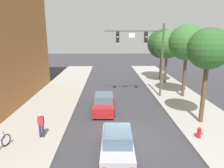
{
  "coord_description": "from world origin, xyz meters",
  "views": [
    {
      "loc": [
        -1.1,
        -11.83,
        6.61
      ],
      "look_at": [
        -0.62,
        6.87,
        2.0
      ],
      "focal_mm": 32.47,
      "sensor_mm": 36.0,
      "label": 1
    }
  ],
  "objects_px": {
    "car_following_silver": "(117,144)",
    "street_tree_third": "(167,45)",
    "car_lead_red": "(104,103)",
    "pedestrian_sidewalk_left_walker": "(41,124)",
    "fire_hydrant": "(199,133)",
    "street_tree_nearest": "(209,49)",
    "traffic_signal_mast": "(147,47)",
    "street_tree_farthest": "(162,44)",
    "street_tree_second": "(187,43)"
  },
  "relations": [
    {
      "from": "pedestrian_sidewalk_left_walker",
      "to": "fire_hydrant",
      "type": "height_order",
      "value": "pedestrian_sidewalk_left_walker"
    },
    {
      "from": "pedestrian_sidewalk_left_walker",
      "to": "car_following_silver",
      "type": "bearing_deg",
      "value": -22.41
    },
    {
      "from": "street_tree_third",
      "to": "car_lead_red",
      "type": "bearing_deg",
      "value": -129.21
    },
    {
      "from": "car_following_silver",
      "to": "street_tree_third",
      "type": "bearing_deg",
      "value": 66.25
    },
    {
      "from": "car_lead_red",
      "to": "street_tree_second",
      "type": "relative_size",
      "value": 0.57
    },
    {
      "from": "car_following_silver",
      "to": "fire_hydrant",
      "type": "height_order",
      "value": "car_following_silver"
    },
    {
      "from": "traffic_signal_mast",
      "to": "street_tree_second",
      "type": "height_order",
      "value": "street_tree_second"
    },
    {
      "from": "traffic_signal_mast",
      "to": "street_tree_second",
      "type": "distance_m",
      "value": 4.13
    },
    {
      "from": "car_following_silver",
      "to": "street_tree_farthest",
      "type": "xyz_separation_m",
      "value": [
        7.36,
        19.22,
        4.55
      ]
    },
    {
      "from": "fire_hydrant",
      "to": "street_tree_farthest",
      "type": "distance_m",
      "value": 18.36
    },
    {
      "from": "traffic_signal_mast",
      "to": "fire_hydrant",
      "type": "bearing_deg",
      "value": -78.58
    },
    {
      "from": "fire_hydrant",
      "to": "street_tree_second",
      "type": "xyz_separation_m",
      "value": [
        2.27,
        9.03,
        5.27
      ]
    },
    {
      "from": "car_lead_red",
      "to": "traffic_signal_mast",
      "type": "bearing_deg",
      "value": 42.23
    },
    {
      "from": "car_following_silver",
      "to": "street_tree_nearest",
      "type": "bearing_deg",
      "value": 31.7
    },
    {
      "from": "street_tree_nearest",
      "to": "traffic_signal_mast",
      "type": "bearing_deg",
      "value": 114.82
    },
    {
      "from": "traffic_signal_mast",
      "to": "fire_hydrant",
      "type": "relative_size",
      "value": 10.42
    },
    {
      "from": "traffic_signal_mast",
      "to": "fire_hydrant",
      "type": "distance_m",
      "value": 10.41
    },
    {
      "from": "traffic_signal_mast",
      "to": "pedestrian_sidewalk_left_walker",
      "type": "xyz_separation_m",
      "value": [
        -8.24,
        -8.7,
        -4.25
      ]
    },
    {
      "from": "street_tree_second",
      "to": "street_tree_third",
      "type": "distance_m",
      "value": 6.23
    },
    {
      "from": "street_tree_farthest",
      "to": "street_tree_third",
      "type": "bearing_deg",
      "value": -88.7
    },
    {
      "from": "street_tree_third",
      "to": "street_tree_farthest",
      "type": "relative_size",
      "value": 0.97
    },
    {
      "from": "pedestrian_sidewalk_left_walker",
      "to": "car_lead_red",
      "type": "bearing_deg",
      "value": 50.58
    },
    {
      "from": "car_lead_red",
      "to": "street_tree_farthest",
      "type": "bearing_deg",
      "value": 56.73
    },
    {
      "from": "pedestrian_sidewalk_left_walker",
      "to": "street_tree_farthest",
      "type": "xyz_separation_m",
      "value": [
        12.12,
        17.26,
        4.21
      ]
    },
    {
      "from": "street_tree_third",
      "to": "street_tree_nearest",
      "type": "bearing_deg",
      "value": -93.87
    },
    {
      "from": "car_lead_red",
      "to": "fire_hydrant",
      "type": "xyz_separation_m",
      "value": [
        6.14,
        -5.14,
        -0.22
      ]
    },
    {
      "from": "car_lead_red",
      "to": "pedestrian_sidewalk_left_walker",
      "type": "height_order",
      "value": "pedestrian_sidewalk_left_walker"
    },
    {
      "from": "street_tree_second",
      "to": "street_tree_third",
      "type": "relative_size",
      "value": 1.08
    },
    {
      "from": "car_lead_red",
      "to": "pedestrian_sidewalk_left_walker",
      "type": "bearing_deg",
      "value": -129.42
    },
    {
      "from": "street_tree_farthest",
      "to": "traffic_signal_mast",
      "type": "bearing_deg",
      "value": -114.34
    },
    {
      "from": "fire_hydrant",
      "to": "street_tree_third",
      "type": "height_order",
      "value": "street_tree_third"
    },
    {
      "from": "street_tree_second",
      "to": "traffic_signal_mast",
      "type": "bearing_deg",
      "value": 179.74
    },
    {
      "from": "pedestrian_sidewalk_left_walker",
      "to": "fire_hydrant",
      "type": "distance_m",
      "value": 10.09
    },
    {
      "from": "car_lead_red",
      "to": "car_following_silver",
      "type": "bearing_deg",
      "value": -83.04
    },
    {
      "from": "street_tree_nearest",
      "to": "car_lead_red",
      "type": "bearing_deg",
      "value": 159.84
    },
    {
      "from": "car_lead_red",
      "to": "street_tree_nearest",
      "type": "height_order",
      "value": "street_tree_nearest"
    },
    {
      "from": "fire_hydrant",
      "to": "street_tree_second",
      "type": "bearing_deg",
      "value": 75.87
    },
    {
      "from": "car_lead_red",
      "to": "pedestrian_sidewalk_left_walker",
      "type": "distance_m",
      "value": 6.21
    },
    {
      "from": "car_following_silver",
      "to": "fire_hydrant",
      "type": "xyz_separation_m",
      "value": [
        5.31,
        1.61,
        -0.22
      ]
    },
    {
      "from": "street_tree_second",
      "to": "street_tree_third",
      "type": "bearing_deg",
      "value": 91.62
    },
    {
      "from": "street_tree_third",
      "to": "street_tree_farthest",
      "type": "distance_m",
      "value": 2.38
    },
    {
      "from": "pedestrian_sidewalk_left_walker",
      "to": "street_tree_farthest",
      "type": "distance_m",
      "value": 21.5
    },
    {
      "from": "car_following_silver",
      "to": "street_tree_third",
      "type": "distance_m",
      "value": 18.95
    },
    {
      "from": "pedestrian_sidewalk_left_walker",
      "to": "street_tree_third",
      "type": "distance_m",
      "value": 19.68
    },
    {
      "from": "fire_hydrant",
      "to": "street_tree_farthest",
      "type": "relative_size",
      "value": 0.1
    },
    {
      "from": "traffic_signal_mast",
      "to": "car_following_silver",
      "type": "distance_m",
      "value": 12.12
    },
    {
      "from": "fire_hydrant",
      "to": "street_tree_nearest",
      "type": "relative_size",
      "value": 0.1
    },
    {
      "from": "fire_hydrant",
      "to": "traffic_signal_mast",
      "type": "bearing_deg",
      "value": 101.42
    },
    {
      "from": "car_following_silver",
      "to": "fire_hydrant",
      "type": "bearing_deg",
      "value": 16.83
    },
    {
      "from": "traffic_signal_mast",
      "to": "street_tree_farthest",
      "type": "xyz_separation_m",
      "value": [
        3.87,
        8.56,
        -0.05
      ]
    }
  ]
}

